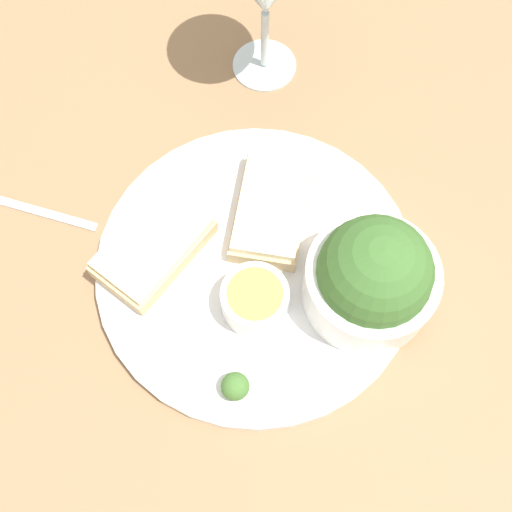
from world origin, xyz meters
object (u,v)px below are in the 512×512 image
(fork, at_px, (16,204))
(salad_bowl, at_px, (372,278))
(sauce_ramekin, at_px, (255,299))
(cheese_toast_far, at_px, (271,209))
(cheese_toast_near, at_px, (153,247))

(fork, bearing_deg, salad_bowl, -61.88)
(sauce_ramekin, relative_size, cheese_toast_far, 0.47)
(salad_bowl, height_order, cheese_toast_far, salad_bowl)
(salad_bowl, height_order, fork, salad_bowl)
(salad_bowl, bearing_deg, fork, 118.12)
(cheese_toast_near, height_order, cheese_toast_far, same)
(cheese_toast_near, xyz_separation_m, fork, (-0.06, 0.14, -0.02))
(salad_bowl, bearing_deg, cheese_toast_near, 122.27)
(salad_bowl, xyz_separation_m, cheese_toast_near, (-0.10, 0.16, -0.03))
(salad_bowl, xyz_separation_m, sauce_ramekin, (-0.07, 0.06, -0.02))
(cheese_toast_near, distance_m, fork, 0.15)
(cheese_toast_near, bearing_deg, cheese_toast_far, -25.81)
(sauce_ramekin, xyz_separation_m, cheese_toast_far, (0.07, 0.05, -0.01))
(salad_bowl, relative_size, sauce_ramekin, 1.93)
(cheese_toast_near, height_order, fork, cheese_toast_near)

